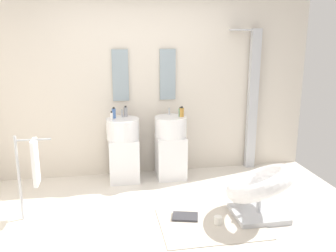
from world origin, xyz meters
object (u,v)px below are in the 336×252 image
at_px(pedestal_sink_left, 124,149).
at_px(soap_bottle_grey, 126,112).
at_px(shower_column, 252,97).
at_px(magazine_charcoal, 185,217).
at_px(coffee_mug, 218,220).
at_px(soap_bottle_white, 112,116).
at_px(lounge_chair, 260,187).
at_px(soap_bottle_amber, 182,112).
at_px(pedestal_sink_right, 171,146).
at_px(towel_rack, 33,164).
at_px(soap_bottle_blue, 114,113).
at_px(soap_bottle_green, 180,112).

height_order(pedestal_sink_left, soap_bottle_grey, soap_bottle_grey).
distance_m(pedestal_sink_left, shower_column, 2.01).
distance_m(magazine_charcoal, coffee_mug, 0.37).
height_order(pedestal_sink_left, soap_bottle_white, soap_bottle_white).
relative_size(lounge_chair, soap_bottle_amber, 7.79).
distance_m(lounge_chair, soap_bottle_white, 2.07).
bearing_deg(coffee_mug, soap_bottle_grey, 119.05).
bearing_deg(pedestal_sink_right, magazine_charcoal, -92.90).
distance_m(magazine_charcoal, soap_bottle_grey, 1.72).
height_order(towel_rack, soap_bottle_white, soap_bottle_white).
distance_m(shower_column, soap_bottle_blue, 2.02).
relative_size(pedestal_sink_right, shower_column, 0.48).
height_order(shower_column, soap_bottle_grey, shower_column).
relative_size(soap_bottle_amber, soap_bottle_grey, 0.96).
bearing_deg(lounge_chair, soap_bottle_blue, 138.18).
distance_m(magazine_charcoal, soap_bottle_blue, 1.71).
bearing_deg(magazine_charcoal, lounge_chair, 8.02).
bearing_deg(pedestal_sink_right, shower_column, 8.83).
xyz_separation_m(shower_column, coffee_mug, (-0.99, -1.60, -1.03)).
bearing_deg(lounge_chair, soap_bottle_grey, 133.14).
relative_size(lounge_chair, soap_bottle_white, 9.07).
height_order(pedestal_sink_right, soap_bottle_grey, soap_bottle_grey).
xyz_separation_m(shower_column, soap_bottle_amber, (-1.09, -0.21, -0.14)).
distance_m(pedestal_sink_left, magazine_charcoal, 1.42).
height_order(towel_rack, soap_bottle_amber, soap_bottle_amber).
height_order(magazine_charcoal, soap_bottle_amber, soap_bottle_amber).
height_order(magazine_charcoal, soap_bottle_blue, soap_bottle_blue).
bearing_deg(lounge_chair, towel_rack, 170.73).
relative_size(magazine_charcoal, soap_bottle_green, 2.14).
bearing_deg(towel_rack, soap_bottle_grey, 44.66).
relative_size(towel_rack, soap_bottle_grey, 6.47).
distance_m(towel_rack, coffee_mug, 2.06).
height_order(lounge_chair, magazine_charcoal, lounge_chair).
height_order(lounge_chair, coffee_mug, lounge_chair).
xyz_separation_m(pedestal_sink_left, pedestal_sink_right, (0.65, 0.00, 0.00)).
bearing_deg(shower_column, pedestal_sink_left, -174.19).
height_order(pedestal_sink_right, soap_bottle_white, soap_bottle_white).
bearing_deg(soap_bottle_amber, magazine_charcoal, -100.01).
height_order(shower_column, soap_bottle_amber, shower_column).
bearing_deg(soap_bottle_amber, soap_bottle_white, -177.10).
distance_m(pedestal_sink_left, pedestal_sink_right, 0.65).
xyz_separation_m(towel_rack, soap_bottle_amber, (1.81, 0.90, 0.31)).
relative_size(pedestal_sink_left, soap_bottle_amber, 6.96).
bearing_deg(magazine_charcoal, pedestal_sink_right, 102.04).
bearing_deg(coffee_mug, soap_bottle_green, 94.70).
distance_m(shower_column, soap_bottle_amber, 1.12).
xyz_separation_m(pedestal_sink_left, towel_rack, (-1.01, -0.92, 0.17)).
bearing_deg(soap_bottle_green, pedestal_sink_right, 179.63).
height_order(magazine_charcoal, soap_bottle_grey, soap_bottle_grey).
bearing_deg(shower_column, soap_bottle_grey, -178.08).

